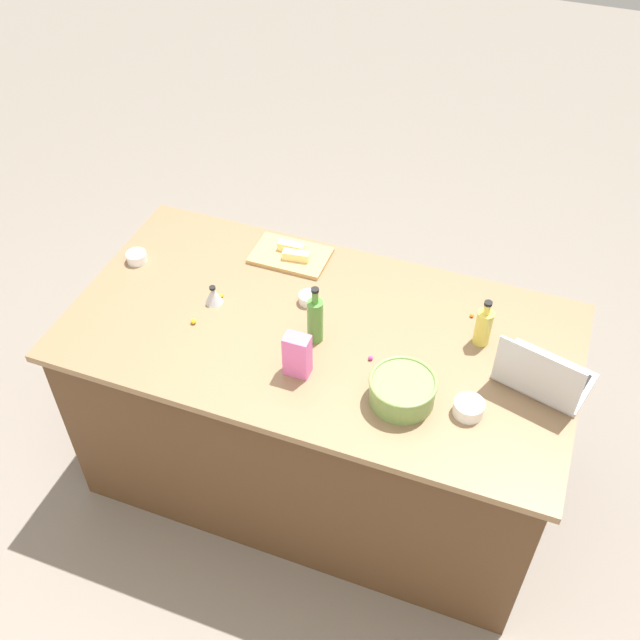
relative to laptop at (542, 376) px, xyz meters
name	(u,v)px	position (x,y,z in m)	size (l,w,h in m)	color
ground_plane	(320,469)	(0.81, 0.01, -0.95)	(12.00, 12.00, 0.00)	slate
island_counter	(320,406)	(0.81, 0.01, -0.50)	(1.90, 1.00, 0.90)	#4C331E
laptop	(542,376)	(0.00, 0.00, 0.00)	(0.36, 0.30, 0.22)	#B7B7BC
mixing_bowl_large	(402,390)	(0.43, 0.23, 0.01)	(0.23, 0.23, 0.10)	#72934C
bottle_oil	(483,326)	(0.24, -0.14, 0.03)	(0.06, 0.06, 0.20)	#DBC64C
bottle_olive	(316,319)	(0.81, 0.06, 0.05)	(0.06, 0.06, 0.25)	#4C8C38
cutting_board	(291,256)	(1.07, -0.34, -0.04)	(0.31, 0.20, 0.02)	tan
butter_stick_left	(291,247)	(1.08, -0.37, -0.01)	(0.11, 0.04, 0.04)	#F4E58C
butter_stick_right	(296,256)	(1.04, -0.32, -0.01)	(0.11, 0.04, 0.04)	#F4E58C
ramekin_small	(137,257)	(1.65, -0.10, -0.03)	(0.08, 0.08, 0.04)	white
ramekin_medium	(309,298)	(0.90, -0.11, -0.03)	(0.08, 0.08, 0.04)	white
ramekin_wide	(469,408)	(0.21, 0.21, -0.02)	(0.10, 0.10, 0.05)	white
kitchen_timer	(214,294)	(1.25, 0.01, -0.01)	(0.07, 0.07, 0.08)	#B2B2B7
candy_bag	(297,355)	(0.81, 0.24, 0.04)	(0.09, 0.06, 0.17)	pink
candy_0	(543,361)	(0.00, -0.11, -0.04)	(0.02, 0.02, 0.02)	orange
candy_1	(194,321)	(1.27, 0.15, -0.04)	(0.02, 0.02, 0.02)	yellow
candy_2	(371,358)	(0.59, 0.09, -0.04)	(0.02, 0.02, 0.02)	#CC3399
candy_3	(472,315)	(0.29, -0.25, -0.04)	(0.02, 0.02, 0.02)	orange
candy_4	(505,354)	(0.14, -0.10, -0.04)	(0.02, 0.02, 0.02)	yellow
candy_5	(222,296)	(1.23, -0.02, -0.04)	(0.01, 0.01, 0.01)	yellow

